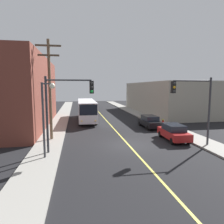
{
  "coord_description": "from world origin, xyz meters",
  "views": [
    {
      "loc": [
        -4.66,
        -17.85,
        5.31
      ],
      "look_at": [
        0.0,
        8.76,
        2.0
      ],
      "focal_mm": 32.66,
      "sensor_mm": 36.0,
      "label": 1
    }
  ],
  "objects_px": {
    "parked_car_red": "(174,132)",
    "parked_car_black": "(150,122)",
    "city_bus": "(87,109)",
    "utility_pole_near": "(50,85)",
    "fire_hydrant": "(163,122)",
    "traffic_signal_right_corner": "(194,99)",
    "traffic_signal_left_corner": "(67,100)",
    "street_lamp_left": "(46,109)"
  },
  "relations": [
    {
      "from": "traffic_signal_left_corner",
      "to": "fire_hydrant",
      "type": "distance_m",
      "value": 15.84
    },
    {
      "from": "street_lamp_left",
      "to": "parked_car_black",
      "type": "bearing_deg",
      "value": 40.32
    },
    {
      "from": "utility_pole_near",
      "to": "fire_hydrant",
      "type": "relative_size",
      "value": 11.53
    },
    {
      "from": "utility_pole_near",
      "to": "street_lamp_left",
      "type": "height_order",
      "value": "utility_pole_near"
    },
    {
      "from": "utility_pole_near",
      "to": "traffic_signal_right_corner",
      "type": "xyz_separation_m",
      "value": [
        12.6,
        -4.51,
        -1.18
      ]
    },
    {
      "from": "parked_car_black",
      "to": "utility_pole_near",
      "type": "bearing_deg",
      "value": -160.13
    },
    {
      "from": "traffic_signal_right_corner",
      "to": "traffic_signal_left_corner",
      "type": "bearing_deg",
      "value": 179.29
    },
    {
      "from": "parked_car_black",
      "to": "traffic_signal_left_corner",
      "type": "height_order",
      "value": "traffic_signal_left_corner"
    },
    {
      "from": "traffic_signal_left_corner",
      "to": "street_lamp_left",
      "type": "relative_size",
      "value": 1.09
    },
    {
      "from": "parked_car_red",
      "to": "traffic_signal_right_corner",
      "type": "relative_size",
      "value": 0.74
    },
    {
      "from": "traffic_signal_right_corner",
      "to": "fire_hydrant",
      "type": "xyz_separation_m",
      "value": [
        1.44,
        9.44,
        -3.72
      ]
    },
    {
      "from": "parked_car_red",
      "to": "traffic_signal_right_corner",
      "type": "distance_m",
      "value": 4.27
    },
    {
      "from": "parked_car_red",
      "to": "utility_pole_near",
      "type": "distance_m",
      "value": 13.09
    },
    {
      "from": "utility_pole_near",
      "to": "fire_hydrant",
      "type": "distance_m",
      "value": 15.67
    },
    {
      "from": "parked_car_red",
      "to": "traffic_signal_left_corner",
      "type": "distance_m",
      "value": 11.09
    },
    {
      "from": "street_lamp_left",
      "to": "fire_hydrant",
      "type": "height_order",
      "value": "street_lamp_left"
    },
    {
      "from": "parked_car_red",
      "to": "fire_hydrant",
      "type": "height_order",
      "value": "parked_car_red"
    },
    {
      "from": "city_bus",
      "to": "parked_car_black",
      "type": "relative_size",
      "value": 2.73
    },
    {
      "from": "parked_car_black",
      "to": "utility_pole_near",
      "type": "distance_m",
      "value": 13.5
    },
    {
      "from": "parked_car_black",
      "to": "city_bus",
      "type": "bearing_deg",
      "value": 136.46
    },
    {
      "from": "utility_pole_near",
      "to": "traffic_signal_left_corner",
      "type": "xyz_separation_m",
      "value": [
        1.78,
        -4.38,
        -1.18
      ]
    },
    {
      "from": "traffic_signal_left_corner",
      "to": "parked_car_black",
      "type": "bearing_deg",
      "value": 40.58
    },
    {
      "from": "city_bus",
      "to": "traffic_signal_left_corner",
      "type": "xyz_separation_m",
      "value": [
        -2.31,
        -16.12,
        2.49
      ]
    },
    {
      "from": "city_bus",
      "to": "parked_car_black",
      "type": "bearing_deg",
      "value": -43.54
    },
    {
      "from": "utility_pole_near",
      "to": "fire_hydrant",
      "type": "height_order",
      "value": "utility_pole_near"
    },
    {
      "from": "traffic_signal_right_corner",
      "to": "fire_hydrant",
      "type": "bearing_deg",
      "value": 81.33
    },
    {
      "from": "parked_car_red",
      "to": "street_lamp_left",
      "type": "height_order",
      "value": "street_lamp_left"
    },
    {
      "from": "traffic_signal_right_corner",
      "to": "fire_hydrant",
      "type": "height_order",
      "value": "traffic_signal_right_corner"
    },
    {
      "from": "traffic_signal_right_corner",
      "to": "street_lamp_left",
      "type": "height_order",
      "value": "traffic_signal_right_corner"
    },
    {
      "from": "parked_car_red",
      "to": "traffic_signal_right_corner",
      "type": "bearing_deg",
      "value": -77.54
    },
    {
      "from": "parked_car_red",
      "to": "utility_pole_near",
      "type": "xyz_separation_m",
      "value": [
        -12.06,
        2.07,
        4.65
      ]
    },
    {
      "from": "city_bus",
      "to": "traffic_signal_right_corner",
      "type": "bearing_deg",
      "value": -62.36
    },
    {
      "from": "street_lamp_left",
      "to": "fire_hydrant",
      "type": "xyz_separation_m",
      "value": [
        13.68,
        10.43,
        -3.16
      ]
    },
    {
      "from": "parked_car_red",
      "to": "street_lamp_left",
      "type": "xyz_separation_m",
      "value": [
        -11.7,
        -3.43,
        2.9
      ]
    },
    {
      "from": "city_bus",
      "to": "traffic_signal_right_corner",
      "type": "xyz_separation_m",
      "value": [
        8.51,
        -16.26,
        2.49
      ]
    },
    {
      "from": "city_bus",
      "to": "parked_car_black",
      "type": "distance_m",
      "value": 10.84
    },
    {
      "from": "parked_car_red",
      "to": "fire_hydrant",
      "type": "distance_m",
      "value": 7.28
    },
    {
      "from": "traffic_signal_left_corner",
      "to": "fire_hydrant",
      "type": "relative_size",
      "value": 7.14
    },
    {
      "from": "traffic_signal_left_corner",
      "to": "traffic_signal_right_corner",
      "type": "relative_size",
      "value": 1.0
    },
    {
      "from": "traffic_signal_left_corner",
      "to": "street_lamp_left",
      "type": "bearing_deg",
      "value": -141.54
    },
    {
      "from": "parked_car_red",
      "to": "parked_car_black",
      "type": "bearing_deg",
      "value": 91.29
    },
    {
      "from": "parked_car_red",
      "to": "traffic_signal_right_corner",
      "type": "height_order",
      "value": "traffic_signal_right_corner"
    }
  ]
}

